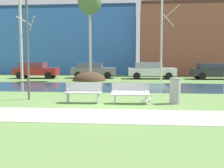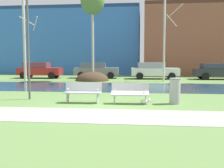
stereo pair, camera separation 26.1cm
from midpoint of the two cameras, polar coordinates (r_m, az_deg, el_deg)
ground_plane at (r=21.01m, az=1.33°, el=0.06°), size 120.00×120.00×0.00m
paved_path_strip at (r=9.41m, az=-3.72°, el=-6.46°), size 60.00×2.39×0.01m
river_band at (r=18.56m, az=0.79°, el=-0.62°), size 80.00×6.09×0.01m
soil_mound at (r=23.86m, az=-4.99°, el=0.67°), size 2.83×2.68×1.59m
bench_left at (r=12.08m, az=-6.56°, el=-1.62°), size 1.61×0.59×0.87m
bench_right at (r=11.83m, az=3.16°, el=-1.74°), size 1.61×0.58×0.87m
trash_bin at (r=12.01m, az=12.20°, el=-1.30°), size 0.48×0.48×1.09m
seagull at (r=11.68m, az=6.34°, el=-3.54°), size 0.46×0.17×0.27m
streetlamp at (r=13.54m, az=-17.59°, el=11.67°), size 0.32×0.32×5.19m
birch_far_left at (r=25.02m, az=-18.39°, el=8.77°), size 1.41×2.20×6.93m
birch_left at (r=24.16m, az=-4.91°, el=16.61°), size 2.02×2.02×8.64m
birch_center_left at (r=23.44m, az=9.89°, el=9.92°), size 1.52×2.38×7.49m
parked_van_nearest_red at (r=27.70m, az=-15.61°, el=2.80°), size 4.16×2.19×1.53m
parked_sedan_second_grey at (r=26.95m, az=-4.24°, el=2.88°), size 4.33×2.14×1.48m
parked_hatch_third_white at (r=26.18m, az=7.67°, el=2.83°), size 4.45×2.26×1.55m
parked_wagon_fourth_dark at (r=27.06m, az=20.17°, el=2.56°), size 4.64×2.13×1.45m
building_blue_store at (r=36.20m, az=-9.18°, el=8.63°), size 17.13×6.17×8.12m
building_brick_low at (r=35.85m, az=19.83°, el=8.36°), size 17.42×8.70×8.04m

